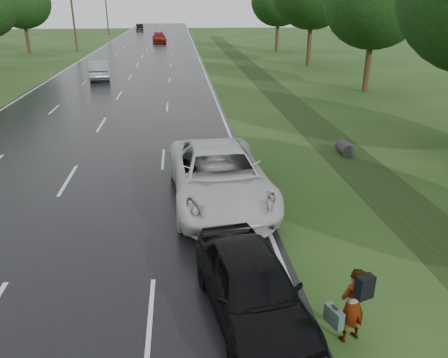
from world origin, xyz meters
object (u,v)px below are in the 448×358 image
object	(u,v)px
pedestrian	(352,304)
white_pickup	(219,176)
silver_sedan	(99,70)
dark_sedan	(252,286)

from	to	relation	value
pedestrian	white_pickup	world-z (taller)	white_pickup
white_pickup	silver_sedan	size ratio (longest dim) A/B	1.41
pedestrian	white_pickup	xyz separation A→B (m)	(-1.97, 6.66, 0.11)
dark_sedan	silver_sedan	xyz separation A→B (m)	(-8.15, 31.78, 0.02)
pedestrian	dark_sedan	bearing A→B (deg)	-44.25
white_pickup	dark_sedan	xyz separation A→B (m)	(0.15, -5.81, -0.16)
pedestrian	silver_sedan	size ratio (longest dim) A/B	0.35
dark_sedan	pedestrian	bearing A→B (deg)	-34.30
pedestrian	white_pickup	distance (m)	6.95
white_pickup	pedestrian	bearing A→B (deg)	-76.85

